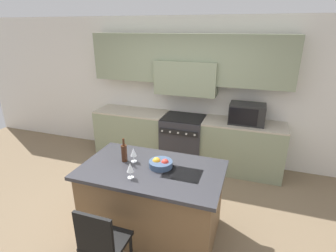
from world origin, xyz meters
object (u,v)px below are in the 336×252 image
object	(u,v)px
microwave	(247,114)
island_chair	(102,242)
fruit_bowl	(161,164)
wine_bottle	(124,153)
wine_glass_near	(130,168)
range_stove	(183,140)
wine_glass_far	(133,152)

from	to	relation	value
microwave	island_chair	xyz separation A→B (m)	(-1.16, -2.78, -0.58)
island_chair	fruit_bowl	xyz separation A→B (m)	(0.27, 0.95, 0.42)
wine_bottle	fruit_bowl	distance (m)	0.49
wine_glass_near	range_stove	bearing A→B (deg)	89.60
wine_glass_near	wine_glass_far	xyz separation A→B (m)	(-0.13, 0.36, 0.00)
island_chair	wine_bottle	world-z (taller)	wine_bottle
wine_glass_far	island_chair	bearing A→B (deg)	-84.00
microwave	wine_glass_far	distance (m)	2.21
range_stove	wine_glass_near	world-z (taller)	wine_glass_near
wine_bottle	range_stove	bearing A→B (deg)	81.75
fruit_bowl	wine_bottle	bearing A→B (deg)	-178.77
wine_glass_far	fruit_bowl	size ratio (longest dim) A/B	0.65
island_chair	range_stove	bearing A→B (deg)	89.02
range_stove	island_chair	distance (m)	2.77
microwave	island_chair	size ratio (longest dim) A/B	0.63
range_stove	wine_bottle	size ratio (longest dim) A/B	3.04
wine_glass_near	fruit_bowl	distance (m)	0.42
range_stove	microwave	size ratio (longest dim) A/B	1.59
range_stove	microwave	world-z (taller)	microwave
range_stove	wine_glass_near	xyz separation A→B (m)	(-0.01, -2.16, 0.57)
range_stove	fruit_bowl	xyz separation A→B (m)	(0.22, -1.82, 0.48)
island_chair	wine_glass_far	world-z (taller)	wine_glass_far
range_stove	wine_glass_far	distance (m)	1.89
range_stove	wine_bottle	xyz separation A→B (m)	(-0.26, -1.83, 0.56)
wine_bottle	wine_glass_near	distance (m)	0.42
range_stove	fruit_bowl	distance (m)	1.89
microwave	wine_glass_near	distance (m)	2.45
island_chair	wine_glass_near	distance (m)	0.79
island_chair	microwave	bearing A→B (deg)	67.40
range_stove	fruit_bowl	bearing A→B (deg)	-83.15
island_chair	wine_bottle	size ratio (longest dim) A/B	3.02
wine_bottle	wine_glass_near	world-z (taller)	wine_bottle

